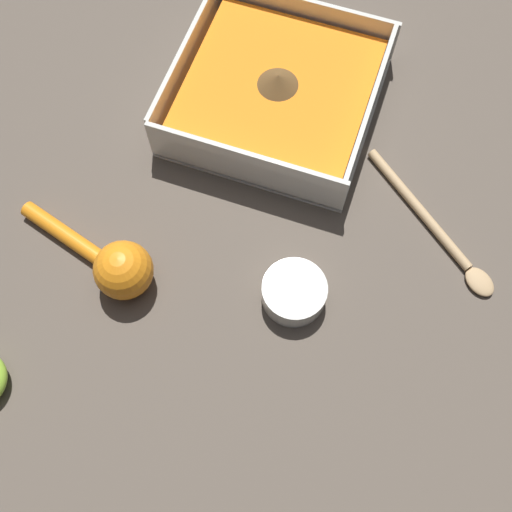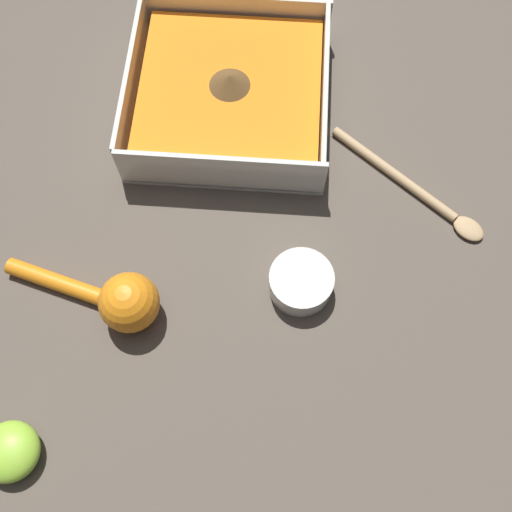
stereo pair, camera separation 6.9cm
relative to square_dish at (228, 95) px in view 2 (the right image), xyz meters
The scene contains 6 objects.
ground_plane 0.03m from the square_dish, 82.43° to the right, with size 4.00×4.00×0.00m, color brown.
square_dish is the anchor object (origin of this frame).
spice_bowl 0.27m from the square_dish, 66.98° to the right, with size 0.08×0.08×0.03m.
lemon_squeezer 0.31m from the square_dish, 108.34° to the right, with size 0.19×0.09×0.07m.
lemon_half 0.50m from the square_dish, 112.20° to the right, with size 0.06×0.06×0.03m.
wooden_spoon 0.27m from the square_dish, 24.66° to the right, with size 0.19×0.16×0.01m.
Camera 2 is at (0.07, -0.47, 0.67)m, focal length 42.00 mm.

